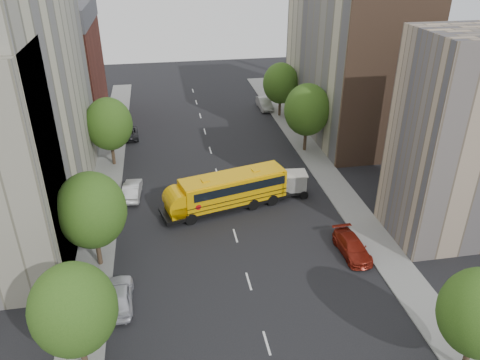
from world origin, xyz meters
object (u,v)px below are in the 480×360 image
object	(u,v)px
school_bus	(225,190)
parked_car_0	(119,296)
street_tree_0	(74,309)
parked_car_1	(132,190)
parked_car_2	(129,133)
safari_truck	(279,184)
street_tree_2	(109,124)
street_tree_1	(91,210)
parked_car_3	(352,247)
street_tree_5	(281,83)
parked_car_5	(264,103)
street_tree_4	(307,110)

from	to	relation	value
school_bus	parked_car_0	world-z (taller)	school_bus
street_tree_0	parked_car_1	distance (m)	20.88
school_bus	parked_car_1	size ratio (longest dim) A/B	2.78
parked_car_2	safari_truck	bearing A→B (deg)	126.74
street_tree_2	school_bus	xyz separation A→B (m)	(10.81, -11.42, -2.90)
street_tree_1	safari_truck	size ratio (longest dim) A/B	1.38
street_tree_0	street_tree_1	bearing A→B (deg)	90.00
street_tree_2	parked_car_1	world-z (taller)	street_tree_2
parked_car_3	school_bus	bearing A→B (deg)	133.78
street_tree_0	school_bus	xyz separation A→B (m)	(10.81, 16.58, -2.71)
school_bus	parked_car_2	distance (m)	21.36
street_tree_1	parked_car_2	size ratio (longest dim) A/B	1.68
school_bus	street_tree_5	bearing A→B (deg)	50.31
street_tree_0	parked_car_0	size ratio (longest dim) A/B	1.62
street_tree_5	parked_car_3	world-z (taller)	street_tree_5
street_tree_2	parked_car_0	xyz separation A→B (m)	(1.73, -22.82, -4.05)
street_tree_1	parked_car_2	world-z (taller)	street_tree_1
street_tree_2	parked_car_2	xyz separation A→B (m)	(1.40, 7.72, -4.17)
parked_car_1	parked_car_3	size ratio (longest dim) A/B	0.95
street_tree_1	parked_car_1	world-z (taller)	street_tree_1
parked_car_2	street_tree_1	bearing A→B (deg)	83.14
school_bus	parked_car_3	world-z (taller)	school_bus
parked_car_3	parked_car_1	bearing A→B (deg)	142.42
street_tree_1	parked_car_2	bearing A→B (deg)	86.88
parked_car_2	parked_car_5	bearing A→B (deg)	-161.96
street_tree_4	parked_car_0	world-z (taller)	street_tree_4
street_tree_4	street_tree_5	size ratio (longest dim) A/B	1.08
street_tree_4	parked_car_1	size ratio (longest dim) A/B	1.79
street_tree_5	school_bus	bearing A→B (deg)	-115.55
safari_truck	parked_car_3	world-z (taller)	safari_truck
street_tree_1	parked_car_5	distance (m)	39.45
street_tree_2	safari_truck	bearing A→B (deg)	-30.93
street_tree_5	parked_car_3	xyz separation A→B (m)	(-2.20, -32.12, -4.01)
parked_car_5	parked_car_1	bearing A→B (deg)	-129.08
parked_car_1	parked_car_5	xyz separation A→B (m)	(18.40, 23.00, 0.05)
street_tree_5	parked_car_1	size ratio (longest dim) A/B	1.66
street_tree_4	street_tree_0	bearing A→B (deg)	-128.16
street_tree_2	parked_car_1	size ratio (longest dim) A/B	1.71
street_tree_0	parked_car_0	bearing A→B (deg)	71.54
parked_car_1	parked_car_3	distance (m)	21.60
school_bus	parked_car_1	world-z (taller)	school_bus
safari_truck	parked_car_2	bearing A→B (deg)	135.71
parked_car_1	parked_car_5	world-z (taller)	parked_car_5
parked_car_1	street_tree_5	bearing A→B (deg)	-130.57
street_tree_2	street_tree_4	world-z (taller)	street_tree_4
street_tree_4	parked_car_2	distance (m)	22.44
parked_car_0	parked_car_5	xyz separation A→B (m)	(18.87, 38.21, 0.02)
street_tree_0	parked_car_3	bearing A→B (deg)	21.70
street_tree_2	parked_car_0	distance (m)	23.24
parked_car_0	safari_truck	bearing A→B (deg)	-138.93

